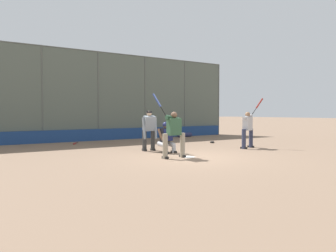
{
  "coord_description": "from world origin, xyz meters",
  "views": [
    {
      "loc": [
        6.81,
        9.04,
        1.55
      ],
      "look_at": [
        0.16,
        -1.0,
        1.05
      ],
      "focal_mm": 35.0,
      "sensor_mm": 36.0,
      "label": 1
    }
  ],
  "objects_px": {
    "fielding_glove_on_dirt": "(212,142)",
    "batter_on_deck": "(248,128)",
    "equipment_bag_dugout_side": "(185,135)",
    "batter_at_plate": "(174,133)",
    "spare_bat_near_backstop": "(75,143)",
    "catcher_behind_plate": "(167,137)",
    "umpire_home": "(149,130)"
  },
  "relations": [
    {
      "from": "catcher_behind_plate",
      "to": "umpire_home",
      "type": "bearing_deg",
      "value": -87.01
    },
    {
      "from": "umpire_home",
      "to": "spare_bat_near_backstop",
      "type": "relative_size",
      "value": 2.13
    },
    {
      "from": "catcher_behind_plate",
      "to": "fielding_glove_on_dirt",
      "type": "relative_size",
      "value": 4.41
    },
    {
      "from": "batter_on_deck",
      "to": "spare_bat_near_backstop",
      "type": "relative_size",
      "value": 2.89
    },
    {
      "from": "batter_on_deck",
      "to": "equipment_bag_dugout_side",
      "type": "height_order",
      "value": "batter_on_deck"
    },
    {
      "from": "spare_bat_near_backstop",
      "to": "umpire_home",
      "type": "bearing_deg",
      "value": 49.75
    },
    {
      "from": "umpire_home",
      "to": "fielding_glove_on_dirt",
      "type": "bearing_deg",
      "value": -159.58
    },
    {
      "from": "batter_at_plate",
      "to": "umpire_home",
      "type": "relative_size",
      "value": 1.37
    },
    {
      "from": "batter_at_plate",
      "to": "batter_on_deck",
      "type": "distance_m",
      "value": 4.49
    },
    {
      "from": "batter_at_plate",
      "to": "umpire_home",
      "type": "height_order",
      "value": "batter_at_plate"
    },
    {
      "from": "batter_on_deck",
      "to": "spare_bat_near_backstop",
      "type": "bearing_deg",
      "value": 115.7
    },
    {
      "from": "spare_bat_near_backstop",
      "to": "equipment_bag_dugout_side",
      "type": "distance_m",
      "value": 7.23
    },
    {
      "from": "batter_at_plate",
      "to": "batter_on_deck",
      "type": "xyz_separation_m",
      "value": [
        -4.42,
        -0.76,
        -0.0
      ]
    },
    {
      "from": "umpire_home",
      "to": "equipment_bag_dugout_side",
      "type": "bearing_deg",
      "value": -131.64
    },
    {
      "from": "batter_at_plate",
      "to": "spare_bat_near_backstop",
      "type": "relative_size",
      "value": 2.91
    },
    {
      "from": "spare_bat_near_backstop",
      "to": "catcher_behind_plate",
      "type": "bearing_deg",
      "value": 48.59
    },
    {
      "from": "batter_at_plate",
      "to": "catcher_behind_plate",
      "type": "height_order",
      "value": "batter_at_plate"
    },
    {
      "from": "batter_on_deck",
      "to": "fielding_glove_on_dirt",
      "type": "height_order",
      "value": "batter_on_deck"
    },
    {
      "from": "batter_at_plate",
      "to": "equipment_bag_dugout_side",
      "type": "relative_size",
      "value": 1.96
    },
    {
      "from": "fielding_glove_on_dirt",
      "to": "batter_on_deck",
      "type": "bearing_deg",
      "value": 83.8
    },
    {
      "from": "umpire_home",
      "to": "equipment_bag_dugout_side",
      "type": "xyz_separation_m",
      "value": [
        -5.6,
        -5.17,
        -0.72
      ]
    },
    {
      "from": "batter_at_plate",
      "to": "batter_on_deck",
      "type": "bearing_deg",
      "value": -169.12
    },
    {
      "from": "batter_on_deck",
      "to": "spare_bat_near_backstop",
      "type": "xyz_separation_m",
      "value": [
        5.67,
        -5.97,
        -0.83
      ]
    },
    {
      "from": "batter_at_plate",
      "to": "equipment_bag_dugout_side",
      "type": "bearing_deg",
      "value": -127.6
    },
    {
      "from": "catcher_behind_plate",
      "to": "spare_bat_near_backstop",
      "type": "xyz_separation_m",
      "value": [
        1.82,
        -5.45,
        -0.58
      ]
    },
    {
      "from": "batter_at_plate",
      "to": "fielding_glove_on_dirt",
      "type": "relative_size",
      "value": 8.14
    },
    {
      "from": "catcher_behind_plate",
      "to": "umpire_home",
      "type": "distance_m",
      "value": 1.03
    },
    {
      "from": "batter_on_deck",
      "to": "spare_bat_near_backstop",
      "type": "distance_m",
      "value": 8.27
    },
    {
      "from": "spare_bat_near_backstop",
      "to": "equipment_bag_dugout_side",
      "type": "height_order",
      "value": "equipment_bag_dugout_side"
    },
    {
      "from": "spare_bat_near_backstop",
      "to": "equipment_bag_dugout_side",
      "type": "xyz_separation_m",
      "value": [
        -7.2,
        -0.69,
        0.11
      ]
    },
    {
      "from": "catcher_behind_plate",
      "to": "equipment_bag_dugout_side",
      "type": "distance_m",
      "value": 8.18
    },
    {
      "from": "batter_on_deck",
      "to": "fielding_glove_on_dirt",
      "type": "xyz_separation_m",
      "value": [
        -0.29,
        -2.64,
        -0.81
      ]
    }
  ]
}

